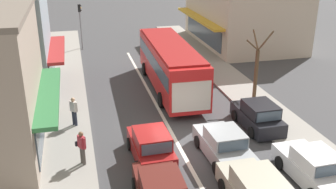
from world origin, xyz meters
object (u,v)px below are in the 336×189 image
object	(u,v)px
pedestrian_with_handbag_near	(82,146)
pedestrian_browsing_midblock	(74,110)
traffic_light_downstreet	(80,19)
street_tree_right	(257,69)
city_bus	(170,63)
parked_sedan_kerb_front	(314,168)
sedan_queue_gap_filler	(224,146)
parked_hatchback_kerb_second	(258,116)
hatchback_behind_bus_near	(151,146)

from	to	relation	value
pedestrian_with_handbag_near	pedestrian_browsing_midblock	xyz separation A→B (m)	(-0.27, 4.18, -0.00)
traffic_light_downstreet	street_tree_right	bearing A→B (deg)	-56.02
pedestrian_with_handbag_near	pedestrian_browsing_midblock	bearing A→B (deg)	93.63
traffic_light_downstreet	street_tree_right	distance (m)	18.50
city_bus	parked_sedan_kerb_front	size ratio (longest dim) A/B	2.57
sedan_queue_gap_filler	traffic_light_downstreet	xyz separation A→B (m)	(-5.73, 21.72, 2.19)
city_bus	street_tree_right	world-z (taller)	street_tree_right
city_bus	traffic_light_downstreet	bearing A→B (deg)	114.33
street_tree_right	parked_hatchback_kerb_second	bearing A→B (deg)	-113.01
sedan_queue_gap_filler	street_tree_right	bearing A→B (deg)	54.30
traffic_light_downstreet	parked_hatchback_kerb_second	bearing A→B (deg)	-65.55
traffic_light_downstreet	pedestrian_with_handbag_near	bearing A→B (deg)	-92.15
pedestrian_browsing_midblock	hatchback_behind_bus_near	bearing A→B (deg)	-51.79
city_bus	pedestrian_browsing_midblock	distance (m)	8.01
hatchback_behind_bus_near	traffic_light_downstreet	size ratio (longest dim) A/B	0.89
parked_sedan_kerb_front	parked_hatchback_kerb_second	distance (m)	5.34
sedan_queue_gap_filler	traffic_light_downstreet	world-z (taller)	traffic_light_downstreet
hatchback_behind_bus_near	city_bus	bearing A→B (deg)	70.53
hatchback_behind_bus_near	parked_hatchback_kerb_second	size ratio (longest dim) A/B	1.01
traffic_light_downstreet	pedestrian_with_handbag_near	distance (m)	20.97
hatchback_behind_bus_near	pedestrian_browsing_midblock	world-z (taller)	pedestrian_browsing_midblock
city_bus	sedan_queue_gap_filler	bearing A→B (deg)	-88.60
city_bus	hatchback_behind_bus_near	size ratio (longest dim) A/B	2.91
parked_hatchback_kerb_second	pedestrian_with_handbag_near	bearing A→B (deg)	-169.64
parked_sedan_kerb_front	street_tree_right	world-z (taller)	street_tree_right
pedestrian_with_handbag_near	city_bus	bearing A→B (deg)	54.22
hatchback_behind_bus_near	traffic_light_downstreet	world-z (taller)	traffic_light_downstreet
parked_sedan_kerb_front	pedestrian_browsing_midblock	world-z (taller)	pedestrian_browsing_midblock
street_tree_right	city_bus	bearing A→B (deg)	146.75
city_bus	traffic_light_downstreet	size ratio (longest dim) A/B	2.60
pedestrian_with_handbag_near	street_tree_right	bearing A→B (deg)	26.56
hatchback_behind_bus_near	parked_sedan_kerb_front	bearing A→B (deg)	-28.39
parked_hatchback_kerb_second	pedestrian_browsing_midblock	bearing A→B (deg)	165.94
street_tree_right	pedestrian_with_handbag_near	xyz separation A→B (m)	(-11.11, -5.55, -1.05)
sedan_queue_gap_filler	hatchback_behind_bus_near	distance (m)	3.44
parked_sedan_kerb_front	traffic_light_downstreet	xyz separation A→B (m)	(-8.74, 24.49, 2.19)
hatchback_behind_bus_near	sedan_queue_gap_filler	bearing A→B (deg)	-11.47
city_bus	parked_sedan_kerb_front	bearing A→B (deg)	-75.26
sedan_queue_gap_filler	parked_hatchback_kerb_second	xyz separation A→B (m)	(2.97, 2.57, 0.05)
sedan_queue_gap_filler	parked_hatchback_kerb_second	size ratio (longest dim) A/B	1.14
parked_sedan_kerb_front	traffic_light_downstreet	distance (m)	26.09
city_bus	parked_sedan_kerb_front	world-z (taller)	city_bus
street_tree_right	pedestrian_with_handbag_near	bearing A→B (deg)	-153.44
city_bus	parked_hatchback_kerb_second	bearing A→B (deg)	-65.34
sedan_queue_gap_filler	parked_sedan_kerb_front	size ratio (longest dim) A/B	1.00
parked_hatchback_kerb_second	sedan_queue_gap_filler	bearing A→B (deg)	-139.10
traffic_light_downstreet	city_bus	bearing A→B (deg)	-65.67
traffic_light_downstreet	pedestrian_browsing_midblock	distance (m)	16.83
parked_sedan_kerb_front	street_tree_right	size ratio (longest dim) A/B	0.94
parked_hatchback_kerb_second	pedestrian_with_handbag_near	distance (m)	9.65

